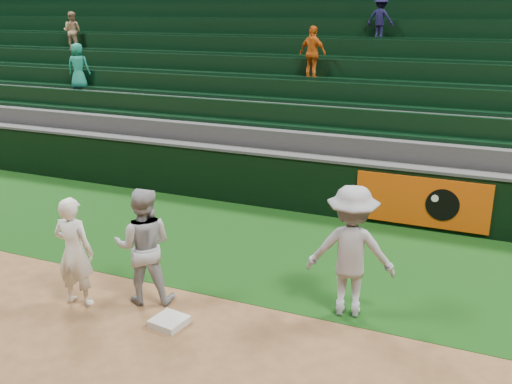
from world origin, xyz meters
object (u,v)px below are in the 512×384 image
Objects in this scene: first_base at (169,322)px; baserunner at (144,246)px; base_coach at (351,251)px; first_baseman at (74,252)px.

first_base is 0.25× the size of baserunner.
first_base is at bearing 19.77° from base_coach.
first_baseman reaches higher than first_base.
baserunner is (-0.69, 0.48, 0.84)m from first_base.
first_baseman is at bearing 8.25° from base_coach.
first_base is 0.26× the size of first_baseman.
first_baseman is at bearing 5.06° from baserunner.
base_coach is at bearing 172.33° from baserunner.
first_base is 1.76m from first_baseman.
base_coach is at bearing 30.74° from first_base.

